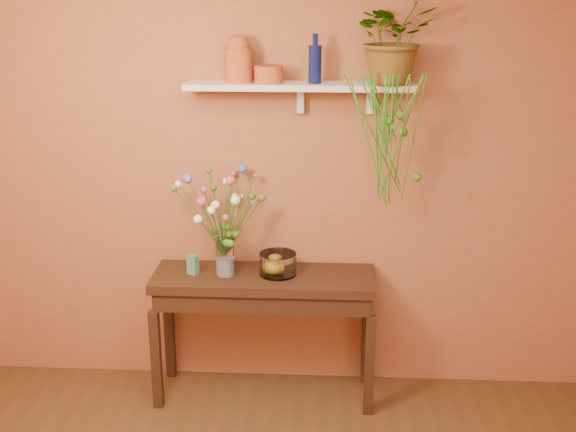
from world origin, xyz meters
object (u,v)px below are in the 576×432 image
spider_plant (395,36)px  glass_vase (225,260)px  glass_bowl (278,265)px  terracotta_jug (238,60)px  blue_bottle (315,63)px  bouquet (222,204)px  sideboard (264,293)px

spider_plant → glass_vase: (-0.95, -0.10, -1.29)m
glass_bowl → glass_vase: bearing=-174.5°
terracotta_jug → blue_bottle: (0.43, -0.02, -0.02)m
spider_plant → bouquet: spider_plant is taller
sideboard → terracotta_jug: bearing=143.6°
sideboard → terracotta_jug: 1.38m
sideboard → glass_vase: size_ratio=5.80×
blue_bottle → spider_plant: 0.46m
sideboard → bouquet: (-0.24, -0.04, 0.57)m
blue_bottle → sideboard: bearing=-164.4°
blue_bottle → glass_vase: size_ratio=1.19×
sideboard → glass_vase: (-0.23, -0.02, 0.22)m
terracotta_jug → glass_vase: size_ratio=1.15×
blue_bottle → spider_plant: bearing=-0.2°
sideboard → glass_vase: 0.32m
terracotta_jug → glass_bowl: (0.22, -0.09, -1.19)m
glass_vase → glass_bowl: glass_vase is taller
blue_bottle → glass_vase: blue_bottle is taller
sideboard → blue_bottle: size_ratio=4.88×
bouquet → glass_bowl: (0.32, 0.05, -0.39)m
glass_bowl → blue_bottle: bearing=18.5°
sideboard → spider_plant: bearing=6.3°
sideboard → glass_vase: bearing=-175.4°
sideboard → bouquet: size_ratio=2.44×
blue_bottle → glass_vase: (-0.52, -0.10, -1.14)m
bouquet → glass_bowl: bouquet is taller
terracotta_jug → sideboard: bearing=-36.4°
terracotta_jug → bouquet: size_ratio=0.48×
spider_plant → sideboard: bearing=-173.7°
glass_vase → bouquet: 0.35m
sideboard → terracotta_jug: size_ratio=5.02×
terracotta_jug → blue_bottle: blue_bottle is taller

